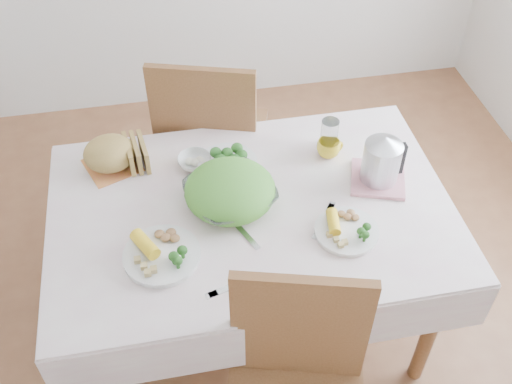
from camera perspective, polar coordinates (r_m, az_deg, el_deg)
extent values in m
plane|color=brown|center=(2.84, -0.33, -12.13)|extent=(3.60, 3.60, 0.00)
cube|color=brown|center=(2.53, -0.36, -7.52)|extent=(1.40, 0.90, 0.75)
cube|color=silver|center=(2.24, -0.41, -1.58)|extent=(1.50, 1.00, 0.01)
cube|color=brown|center=(2.95, -3.93, 4.39)|extent=(0.59, 0.59, 1.05)
imported|color=white|center=(2.23, -2.47, -0.31)|extent=(0.41, 0.41, 0.08)
cylinder|color=white|center=(2.09, -8.95, -6.00)|extent=(0.31, 0.31, 0.02)
cylinder|color=white|center=(2.17, 8.61, -3.71)|extent=(0.31, 0.31, 0.02)
cylinder|color=beige|center=(2.40, -2.73, 2.68)|extent=(0.28, 0.28, 0.02)
cube|color=#DA803F|center=(2.47, -13.51, 2.49)|extent=(0.25, 0.25, 0.00)
ellipsoid|color=olive|center=(2.43, -13.73, 3.46)|extent=(0.26, 0.25, 0.12)
imported|color=white|center=(2.40, -5.86, 2.90)|extent=(0.17, 0.17, 0.04)
imported|color=gold|center=(2.44, 6.92, 4.17)|extent=(0.12, 0.12, 0.08)
cylinder|color=white|center=(2.46, 6.99, 5.38)|extent=(0.09, 0.09, 0.14)
cube|color=#CD7D8A|center=(2.38, 11.52, 1.23)|extent=(0.26, 0.26, 0.02)
cylinder|color=#B2B5BA|center=(2.31, 11.91, 3.26)|extent=(0.17, 0.17, 0.20)
cube|color=silver|center=(2.15, -1.16, -3.92)|extent=(0.09, 0.17, 0.00)
cube|color=silver|center=(2.20, 6.45, -2.76)|extent=(0.13, 0.17, 0.00)
cube|color=silver|center=(2.01, -1.95, -8.82)|extent=(0.19, 0.08, 0.00)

